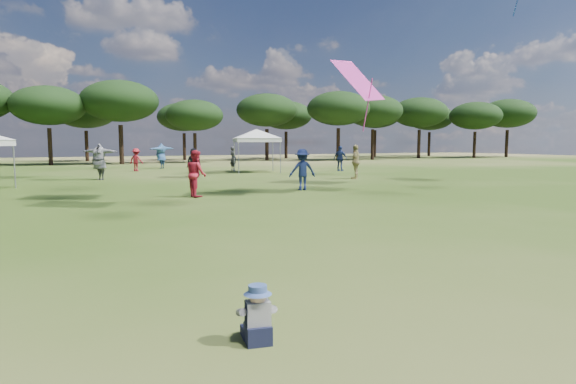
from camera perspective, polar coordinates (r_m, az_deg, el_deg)
name	(u,v)px	position (r m, az deg, el deg)	size (l,w,h in m)	color
tree_line	(106,106)	(49.84, -20.76, 9.49)	(108.78, 17.63, 7.77)	black
tent_right	(256,131)	(31.91, -3.77, 7.22)	(5.60, 5.60, 3.14)	gray
toddler	(257,316)	(4.90, -3.66, -14.51)	(0.42, 0.45, 0.59)	black
festival_crowd	(117,163)	(27.53, -19.63, 3.31)	(29.22, 21.80, 1.92)	black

